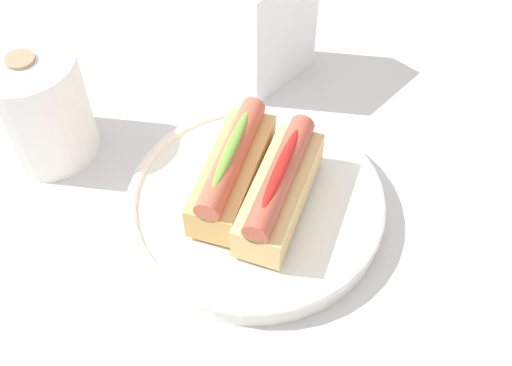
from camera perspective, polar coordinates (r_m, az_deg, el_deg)
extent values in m
plane|color=beige|center=(0.67, 1.10, -3.13)|extent=(2.40, 2.40, 0.00)
cylinder|color=silver|center=(0.66, 0.00, -2.04)|extent=(0.27, 0.27, 0.02)
torus|color=silver|center=(0.65, 0.00, -1.43)|extent=(0.27, 0.27, 0.01)
cube|color=#DBB270|center=(0.63, 2.36, -0.66)|extent=(0.16, 0.07, 0.04)
cylinder|color=#B24C38|center=(0.61, 2.44, 0.96)|extent=(0.15, 0.05, 0.03)
ellipsoid|color=red|center=(0.60, 2.48, 1.68)|extent=(0.11, 0.03, 0.01)
cube|color=tan|center=(0.64, -2.31, 0.65)|extent=(0.16, 0.08, 0.04)
cylinder|color=#BC563D|center=(0.62, -2.39, 2.28)|extent=(0.15, 0.05, 0.03)
ellipsoid|color=olive|center=(0.61, -2.43, 3.01)|extent=(0.11, 0.03, 0.01)
cylinder|color=white|center=(0.73, -19.38, 6.60)|extent=(0.11, 0.11, 0.13)
cylinder|color=#997A5B|center=(0.68, -20.85, 10.56)|extent=(0.03, 0.03, 0.00)
cube|color=white|center=(0.78, 1.73, 13.96)|extent=(0.12, 0.07, 0.15)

